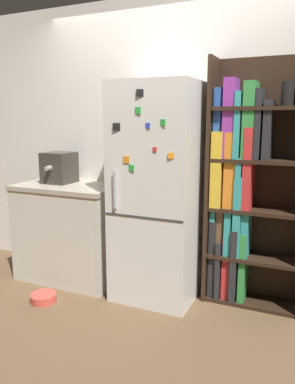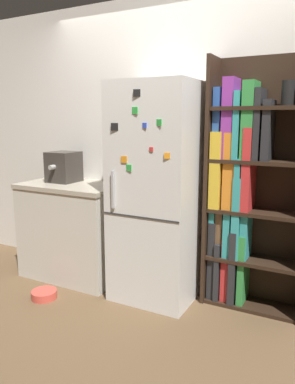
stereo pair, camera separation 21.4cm
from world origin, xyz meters
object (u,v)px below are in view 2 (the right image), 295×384
(espresso_machine, at_px, (64,167))
(pet_bowl, at_px, (44,294))
(refrigerator, at_px, (158,193))
(bookshelf, at_px, (245,190))

(espresso_machine, bearing_deg, pet_bowl, -69.49)
(refrigerator, xyz_separation_m, espresso_machine, (-1.06, 0.05, 0.16))
(pet_bowl, bearing_deg, espresso_machine, 110.51)
(bookshelf, height_order, espresso_machine, bookshelf)
(refrigerator, distance_m, espresso_machine, 1.07)
(pet_bowl, bearing_deg, refrigerator, 32.42)
(pet_bowl, bearing_deg, bookshelf, 25.20)
(bookshelf, relative_size, pet_bowl, 9.08)
(bookshelf, bearing_deg, refrigerator, -164.89)
(espresso_machine, xyz_separation_m, pet_bowl, (0.22, -0.58, -1.04))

